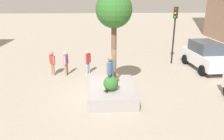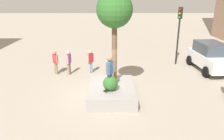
{
  "view_description": "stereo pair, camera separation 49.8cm",
  "coord_description": "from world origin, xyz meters",
  "px_view_note": "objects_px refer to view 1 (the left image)",
  "views": [
    {
      "loc": [
        11.07,
        -0.16,
        5.22
      ],
      "look_at": [
        0.24,
        0.38,
        1.54
      ],
      "focal_mm": 35.28,
      "sensor_mm": 36.0,
      "label": 1
    },
    {
      "loc": [
        11.08,
        0.33,
        5.22
      ],
      "look_at": [
        0.24,
        0.38,
        1.54
      ],
      "focal_mm": 35.28,
      "sensor_mm": 36.0,
      "label": 2
    }
  ],
  "objects_px": {
    "pedestrian_crossing": "(88,60)",
    "traffic_light_median": "(175,26)",
    "plaza_tree": "(114,11)",
    "skateboarder": "(110,70)",
    "bystander_watching": "(66,61)",
    "passerby_with_bag": "(52,62)",
    "sedan_parked": "(206,55)",
    "planter_ledge": "(112,91)",
    "skateboard": "(110,89)"
  },
  "relations": [
    {
      "from": "sedan_parked",
      "to": "bystander_watching",
      "type": "height_order",
      "value": "sedan_parked"
    },
    {
      "from": "plaza_tree",
      "to": "skateboarder",
      "type": "relative_size",
      "value": 2.82
    },
    {
      "from": "plaza_tree",
      "to": "skateboard",
      "type": "distance_m",
      "value": 3.94
    },
    {
      "from": "skateboarder",
      "to": "sedan_parked",
      "type": "xyz_separation_m",
      "value": [
        -5.06,
        7.27,
        -0.67
      ]
    },
    {
      "from": "sedan_parked",
      "to": "bystander_watching",
      "type": "bearing_deg",
      "value": -84.99
    },
    {
      "from": "traffic_light_median",
      "to": "pedestrian_crossing",
      "type": "bearing_deg",
      "value": -72.24
    },
    {
      "from": "traffic_light_median",
      "to": "plaza_tree",
      "type": "bearing_deg",
      "value": -42.87
    },
    {
      "from": "traffic_light_median",
      "to": "sedan_parked",
      "type": "bearing_deg",
      "value": 54.08
    },
    {
      "from": "passerby_with_bag",
      "to": "pedestrian_crossing",
      "type": "xyz_separation_m",
      "value": [
        -0.16,
        2.4,
        0.02
      ]
    },
    {
      "from": "planter_ledge",
      "to": "skateboard",
      "type": "xyz_separation_m",
      "value": [
        0.54,
        -0.12,
        0.38
      ]
    },
    {
      "from": "skateboard",
      "to": "traffic_light_median",
      "type": "xyz_separation_m",
      "value": [
        -6.53,
        5.24,
        2.32
      ]
    },
    {
      "from": "skateboarder",
      "to": "traffic_light_median",
      "type": "height_order",
      "value": "traffic_light_median"
    },
    {
      "from": "plaza_tree",
      "to": "skateboard",
      "type": "relative_size",
      "value": 6.41
    },
    {
      "from": "plaza_tree",
      "to": "traffic_light_median",
      "type": "distance_m",
      "value": 7.47
    },
    {
      "from": "skateboarder",
      "to": "plaza_tree",
      "type": "bearing_deg",
      "value": 167.7
    },
    {
      "from": "skateboard",
      "to": "pedestrian_crossing",
      "type": "relative_size",
      "value": 0.45
    },
    {
      "from": "skateboarder",
      "to": "pedestrian_crossing",
      "type": "distance_m",
      "value": 4.68
    },
    {
      "from": "bystander_watching",
      "to": "sedan_parked",
      "type": "bearing_deg",
      "value": 95.01
    },
    {
      "from": "plaza_tree",
      "to": "bystander_watching",
      "type": "distance_m",
      "value": 5.54
    },
    {
      "from": "traffic_light_median",
      "to": "skateboarder",
      "type": "bearing_deg",
      "value": -38.74
    },
    {
      "from": "bystander_watching",
      "to": "pedestrian_crossing",
      "type": "relative_size",
      "value": 1.01
    },
    {
      "from": "planter_ledge",
      "to": "skateboarder",
      "type": "relative_size",
      "value": 2.0
    },
    {
      "from": "skateboard",
      "to": "sedan_parked",
      "type": "xyz_separation_m",
      "value": [
        -5.06,
        7.27,
        0.34
      ]
    },
    {
      "from": "bystander_watching",
      "to": "planter_ledge",
      "type": "bearing_deg",
      "value": 39.14
    },
    {
      "from": "planter_ledge",
      "to": "traffic_light_median",
      "type": "xyz_separation_m",
      "value": [
        -5.99,
        5.12,
        2.7
      ]
    },
    {
      "from": "planter_ledge",
      "to": "passerby_with_bag",
      "type": "relative_size",
      "value": 2.07
    },
    {
      "from": "sedan_parked",
      "to": "pedestrian_crossing",
      "type": "distance_m",
      "value": 8.66
    },
    {
      "from": "bystander_watching",
      "to": "skateboard",
      "type": "bearing_deg",
      "value": 34.19
    },
    {
      "from": "plaza_tree",
      "to": "skateboarder",
      "type": "bearing_deg",
      "value": -12.3
    },
    {
      "from": "planter_ledge",
      "to": "plaza_tree",
      "type": "distance_m",
      "value": 4.19
    },
    {
      "from": "traffic_light_median",
      "to": "pedestrian_crossing",
      "type": "relative_size",
      "value": 2.63
    },
    {
      "from": "sedan_parked",
      "to": "passerby_with_bag",
      "type": "xyz_separation_m",
      "value": [
        0.8,
        -11.04,
        -0.08
      ]
    },
    {
      "from": "skateboard",
      "to": "skateboarder",
      "type": "height_order",
      "value": "skateboarder"
    },
    {
      "from": "planter_ledge",
      "to": "passerby_with_bag",
      "type": "height_order",
      "value": "passerby_with_bag"
    },
    {
      "from": "pedestrian_crossing",
      "to": "traffic_light_median",
      "type": "bearing_deg",
      "value": 107.76
    },
    {
      "from": "plaza_tree",
      "to": "passerby_with_bag",
      "type": "relative_size",
      "value": 2.92
    },
    {
      "from": "skateboard",
      "to": "passerby_with_bag",
      "type": "height_order",
      "value": "passerby_with_bag"
    },
    {
      "from": "bystander_watching",
      "to": "passerby_with_bag",
      "type": "relative_size",
      "value": 1.02
    },
    {
      "from": "plaza_tree",
      "to": "passerby_with_bag",
      "type": "bearing_deg",
      "value": -127.6
    },
    {
      "from": "planter_ledge",
      "to": "bystander_watching",
      "type": "bearing_deg",
      "value": -140.86
    },
    {
      "from": "plaza_tree",
      "to": "bystander_watching",
      "type": "xyz_separation_m",
      "value": [
        -3.02,
        -3.09,
        -3.48
      ]
    },
    {
      "from": "traffic_light_median",
      "to": "bystander_watching",
      "type": "xyz_separation_m",
      "value": [
        2.36,
        -8.07,
        -2.04
      ]
    },
    {
      "from": "bystander_watching",
      "to": "pedestrian_crossing",
      "type": "xyz_separation_m",
      "value": [
        -0.24,
        1.47,
        -0.01
      ]
    },
    {
      "from": "skateboard",
      "to": "traffic_light_median",
      "type": "height_order",
      "value": "traffic_light_median"
    },
    {
      "from": "planter_ledge",
      "to": "pedestrian_crossing",
      "type": "relative_size",
      "value": 2.04
    },
    {
      "from": "skateboarder",
      "to": "traffic_light_median",
      "type": "relative_size",
      "value": 0.39
    },
    {
      "from": "planter_ledge",
      "to": "pedestrian_crossing",
      "type": "distance_m",
      "value": 4.2
    },
    {
      "from": "sedan_parked",
      "to": "skateboard",
      "type": "bearing_deg",
      "value": -55.16
    },
    {
      "from": "skateboard",
      "to": "bystander_watching",
      "type": "distance_m",
      "value": 5.05
    },
    {
      "from": "plaza_tree",
      "to": "passerby_with_bag",
      "type": "height_order",
      "value": "plaza_tree"
    }
  ]
}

